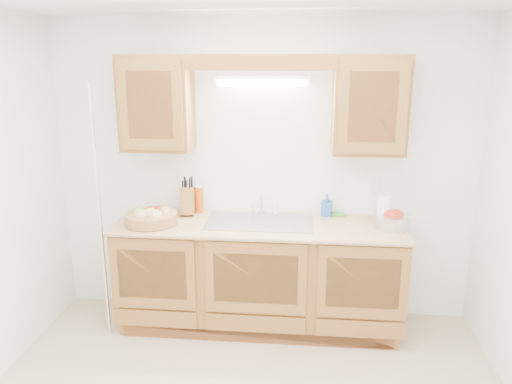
# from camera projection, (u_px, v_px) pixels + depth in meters

# --- Properties ---
(room) EXTENTS (3.52, 3.50, 2.50)m
(room) POSITION_uv_depth(u_px,v_px,m) (239.00, 232.00, 2.73)
(room) COLOR #C9B391
(room) RESTS_ON ground
(base_cabinets) EXTENTS (2.20, 0.60, 0.86)m
(base_cabinets) POSITION_uv_depth(u_px,v_px,m) (259.00, 276.00, 4.10)
(base_cabinets) COLOR olive
(base_cabinets) RESTS_ON ground
(countertop) EXTENTS (2.30, 0.63, 0.04)m
(countertop) POSITION_uv_depth(u_px,v_px,m) (259.00, 226.00, 3.97)
(countertop) COLOR tan
(countertop) RESTS_ON base_cabinets
(upper_cabinet_left) EXTENTS (0.55, 0.33, 0.75)m
(upper_cabinet_left) POSITION_uv_depth(u_px,v_px,m) (157.00, 103.00, 3.95)
(upper_cabinet_left) COLOR olive
(upper_cabinet_left) RESTS_ON room
(upper_cabinet_right) EXTENTS (0.55, 0.33, 0.75)m
(upper_cabinet_right) POSITION_uv_depth(u_px,v_px,m) (370.00, 105.00, 3.79)
(upper_cabinet_right) COLOR olive
(upper_cabinet_right) RESTS_ON room
(valance) EXTENTS (2.20, 0.05, 0.12)m
(valance) POSITION_uv_depth(u_px,v_px,m) (259.00, 62.00, 3.65)
(valance) COLOR olive
(valance) RESTS_ON room
(fluorescent_fixture) EXTENTS (0.76, 0.08, 0.08)m
(fluorescent_fixture) POSITION_uv_depth(u_px,v_px,m) (262.00, 81.00, 3.90)
(fluorescent_fixture) COLOR white
(fluorescent_fixture) RESTS_ON room
(sink) EXTENTS (0.84, 0.46, 0.36)m
(sink) POSITION_uv_depth(u_px,v_px,m) (259.00, 231.00, 4.00)
(sink) COLOR #9E9EA3
(sink) RESTS_ON countertop
(wire_shelf_pole) EXTENTS (0.03, 0.03, 2.00)m
(wire_shelf_pole) POSITION_uv_depth(u_px,v_px,m) (100.00, 216.00, 3.81)
(wire_shelf_pole) COLOR silver
(wire_shelf_pole) RESTS_ON ground
(outlet_plate) EXTENTS (0.08, 0.01, 0.12)m
(outlet_plate) POSITION_uv_depth(u_px,v_px,m) (377.00, 186.00, 4.10)
(outlet_plate) COLOR white
(outlet_plate) RESTS_ON room
(fruit_basket) EXTENTS (0.51, 0.51, 0.13)m
(fruit_basket) POSITION_uv_depth(u_px,v_px,m) (151.00, 217.00, 3.94)
(fruit_basket) COLOR #AA7C44
(fruit_basket) RESTS_ON countertop
(knife_block) EXTENTS (0.13, 0.20, 0.33)m
(knife_block) POSITION_uv_depth(u_px,v_px,m) (187.00, 201.00, 4.16)
(knife_block) COLOR olive
(knife_block) RESTS_ON countertop
(orange_canister) EXTENTS (0.09, 0.09, 0.23)m
(orange_canister) POSITION_uv_depth(u_px,v_px,m) (199.00, 199.00, 4.23)
(orange_canister) COLOR #CA4C0B
(orange_canister) RESTS_ON countertop
(soap_bottle) EXTENTS (0.10, 0.10, 0.18)m
(soap_bottle) POSITION_uv_depth(u_px,v_px,m) (327.00, 205.00, 4.13)
(soap_bottle) COLOR #2256AE
(soap_bottle) RESTS_ON countertop
(sponge) EXTENTS (0.12, 0.09, 0.02)m
(sponge) POSITION_uv_depth(u_px,v_px,m) (338.00, 215.00, 4.15)
(sponge) COLOR #CC333F
(sponge) RESTS_ON countertop
(paper_towel) EXTENTS (0.15, 0.15, 0.29)m
(paper_towel) POSITION_uv_depth(u_px,v_px,m) (384.00, 211.00, 3.88)
(paper_towel) COLOR silver
(paper_towel) RESTS_ON countertop
(apple_bowl) EXTENTS (0.29, 0.29, 0.15)m
(apple_bowl) POSITION_uv_depth(u_px,v_px,m) (392.00, 220.00, 3.84)
(apple_bowl) COLOR silver
(apple_bowl) RESTS_ON countertop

